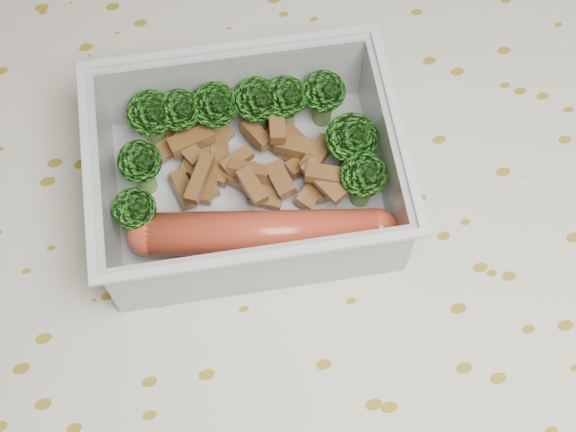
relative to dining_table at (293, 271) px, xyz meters
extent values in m
cube|color=brown|center=(0.00, 0.00, 0.06)|extent=(1.40, 0.90, 0.04)
cube|color=beige|center=(0.00, 0.00, 0.09)|extent=(1.46, 0.96, 0.01)
cube|color=silver|center=(-0.02, 0.02, 0.09)|extent=(0.19, 0.15, 0.00)
cube|color=silver|center=(-0.01, 0.09, 0.12)|extent=(0.17, 0.02, 0.06)
cube|color=silver|center=(-0.03, -0.04, 0.12)|extent=(0.17, 0.02, 0.06)
cube|color=silver|center=(0.06, 0.02, 0.12)|extent=(0.02, 0.12, 0.06)
cube|color=silver|center=(-0.11, 0.03, 0.12)|extent=(0.02, 0.12, 0.06)
cube|color=silver|center=(-0.01, 0.09, 0.15)|extent=(0.18, 0.03, 0.00)
cube|color=silver|center=(-0.03, -0.04, 0.15)|extent=(0.18, 0.03, 0.00)
cube|color=silver|center=(0.07, 0.01, 0.15)|extent=(0.02, 0.13, 0.00)
cube|color=silver|center=(-0.11, 0.03, 0.15)|extent=(0.02, 0.13, 0.00)
cylinder|color=#608C3F|center=(-0.07, 0.08, 0.10)|extent=(0.01, 0.01, 0.02)
ellipsoid|color=#398D29|center=(-0.07, 0.08, 0.13)|extent=(0.03, 0.03, 0.03)
cylinder|color=#608C3F|center=(-0.05, 0.07, 0.10)|extent=(0.01, 0.01, 0.02)
ellipsoid|color=#398D29|center=(-0.05, 0.07, 0.13)|extent=(0.03, 0.03, 0.02)
cylinder|color=#608C3F|center=(-0.03, 0.07, 0.10)|extent=(0.01, 0.01, 0.02)
ellipsoid|color=#398D29|center=(-0.03, 0.07, 0.13)|extent=(0.03, 0.03, 0.03)
cylinder|color=#608C3F|center=(0.00, 0.07, 0.10)|extent=(0.01, 0.01, 0.02)
ellipsoid|color=#398D29|center=(0.00, 0.07, 0.13)|extent=(0.03, 0.03, 0.03)
cylinder|color=#608C3F|center=(0.01, 0.07, 0.10)|extent=(0.01, 0.01, 0.02)
ellipsoid|color=#398D29|center=(0.01, 0.07, 0.13)|extent=(0.03, 0.03, 0.02)
cylinder|color=#608C3F|center=(0.04, 0.06, 0.10)|extent=(0.01, 0.01, 0.02)
ellipsoid|color=#398D29|center=(0.04, 0.06, 0.13)|extent=(0.03, 0.03, 0.02)
cylinder|color=#608C3F|center=(-0.08, 0.04, 0.10)|extent=(0.01, 0.01, 0.02)
ellipsoid|color=#398D29|center=(-0.08, 0.04, 0.13)|extent=(0.03, 0.03, 0.02)
cylinder|color=#608C3F|center=(0.04, 0.03, 0.10)|extent=(0.01, 0.01, 0.02)
ellipsoid|color=#398D29|center=(0.04, 0.03, 0.12)|extent=(0.03, 0.03, 0.03)
cylinder|color=#608C3F|center=(-0.09, 0.01, 0.11)|extent=(0.01, 0.01, 0.02)
ellipsoid|color=#398D29|center=(-0.09, 0.01, 0.13)|extent=(0.03, 0.03, 0.02)
cylinder|color=#608C3F|center=(0.04, 0.00, 0.10)|extent=(0.01, 0.01, 0.02)
ellipsoid|color=#398D29|center=(0.04, 0.00, 0.13)|extent=(0.03, 0.03, 0.02)
cube|color=brown|center=(-0.03, 0.05, 0.10)|extent=(0.02, 0.03, 0.01)
cube|color=brown|center=(-0.05, 0.03, 0.10)|extent=(0.02, 0.02, 0.01)
cube|color=brown|center=(-0.03, 0.06, 0.10)|extent=(0.03, 0.02, 0.01)
cube|color=brown|center=(0.00, 0.05, 0.12)|extent=(0.01, 0.03, 0.01)
cube|color=brown|center=(-0.05, 0.06, 0.11)|extent=(0.03, 0.02, 0.01)
cube|color=brown|center=(-0.06, 0.03, 0.10)|extent=(0.02, 0.03, 0.01)
cube|color=brown|center=(-0.05, 0.04, 0.10)|extent=(0.01, 0.03, 0.01)
cube|color=brown|center=(-0.06, 0.07, 0.10)|extent=(0.03, 0.02, 0.01)
cube|color=brown|center=(-0.01, 0.01, 0.10)|extent=(0.02, 0.02, 0.01)
cube|color=brown|center=(0.01, 0.03, 0.10)|extent=(0.02, 0.02, 0.01)
cube|color=brown|center=(0.02, 0.01, 0.10)|extent=(0.03, 0.03, 0.01)
cube|color=brown|center=(-0.05, 0.06, 0.11)|extent=(0.02, 0.03, 0.01)
cube|color=brown|center=(-0.05, 0.04, 0.10)|extent=(0.03, 0.03, 0.01)
cube|color=brown|center=(0.00, 0.05, 0.10)|extent=(0.03, 0.03, 0.01)
cube|color=brown|center=(-0.02, 0.03, 0.10)|extent=(0.02, 0.03, 0.01)
cube|color=brown|center=(-0.05, 0.06, 0.10)|extent=(0.01, 0.02, 0.01)
cube|color=brown|center=(-0.02, 0.02, 0.12)|extent=(0.02, 0.03, 0.01)
cube|color=brown|center=(0.02, 0.01, 0.12)|extent=(0.02, 0.03, 0.01)
cube|color=brown|center=(0.01, 0.04, 0.11)|extent=(0.03, 0.02, 0.01)
cube|color=brown|center=(-0.05, 0.03, 0.12)|extent=(0.02, 0.03, 0.01)
cube|color=brown|center=(0.00, 0.02, 0.11)|extent=(0.02, 0.02, 0.01)
cube|color=brown|center=(0.02, 0.03, 0.11)|extent=(0.03, 0.03, 0.01)
cube|color=brown|center=(-0.02, 0.03, 0.10)|extent=(0.03, 0.03, 0.01)
cube|color=brown|center=(-0.05, 0.07, 0.10)|extent=(0.03, 0.03, 0.01)
cube|color=brown|center=(0.02, 0.01, 0.12)|extent=(0.02, 0.02, 0.01)
cube|color=brown|center=(-0.02, 0.03, 0.11)|extent=(0.03, 0.02, 0.01)
cube|color=brown|center=(-0.05, 0.03, 0.10)|extent=(0.02, 0.03, 0.01)
cube|color=brown|center=(-0.03, 0.04, 0.11)|extent=(0.02, 0.02, 0.01)
cube|color=brown|center=(-0.05, 0.04, 0.10)|extent=(0.01, 0.02, 0.01)
cube|color=brown|center=(-0.01, 0.05, 0.11)|extent=(0.02, 0.02, 0.01)
cube|color=brown|center=(0.01, 0.06, 0.10)|extent=(0.02, 0.03, 0.01)
cube|color=brown|center=(0.02, 0.02, 0.10)|extent=(0.01, 0.02, 0.01)
cylinder|color=#AD3A22|center=(-0.02, -0.01, 0.11)|extent=(0.14, 0.06, 0.03)
sphere|color=#AD3A22|center=(0.04, -0.03, 0.11)|extent=(0.03, 0.03, 0.03)
sphere|color=#AD3A22|center=(-0.09, 0.00, 0.11)|extent=(0.03, 0.03, 0.03)
camera|label=1|loc=(-0.06, -0.20, 0.54)|focal=50.00mm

